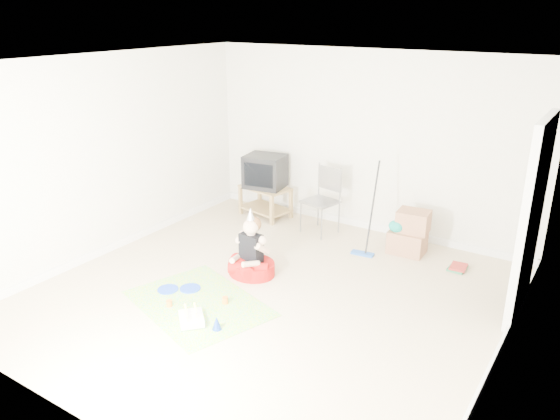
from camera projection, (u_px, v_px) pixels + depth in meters
The scene contains 16 objects.
ground at pixel (268, 295), 6.28m from camera, with size 5.00×5.00×0.00m, color beige.
doorway_recess at pixel (533, 223), 5.60m from camera, with size 0.02×0.90×2.05m, color black.
tv_stand at pixel (265, 199), 8.60m from camera, with size 0.85×0.62×0.48m.
crt_tv at pixel (265, 171), 8.44m from camera, with size 0.59×0.49×0.51m, color black.
folding_chair at pixel (320, 202), 7.88m from camera, with size 0.53×0.51×0.99m.
cardboard_boxes at pixel (409, 233), 7.28m from camera, with size 0.51×0.40×0.60m.
floor_mop at pixel (363, 237), 7.22m from camera, with size 0.31×0.41×1.22m.
book_pile at pixel (459, 268), 6.88m from camera, with size 0.21×0.27×0.06m.
seated_woman at pixel (251, 260), 6.72m from camera, with size 0.65×0.65×0.87m.
party_mat at pixel (198, 303), 6.10m from camera, with size 1.57×1.14×0.01m, color #FF35A6.
birthday_cake at pixel (191, 319), 5.71m from camera, with size 0.39×0.39×0.15m.
blue_plate_near at pixel (190, 288), 6.40m from camera, with size 0.24×0.24×0.01m, color #183EC0.
blue_plate_far at pixel (168, 289), 6.38m from camera, with size 0.24×0.24×0.01m, color #183EC0.
orange_cup_near at pixel (225, 300), 6.08m from camera, with size 0.07×0.07×0.08m, color orange.
orange_cup_far at pixel (169, 303), 6.02m from camera, with size 0.06×0.06×0.07m, color orange.
blue_party_hat at pixel (217, 323), 5.57m from camera, with size 0.10×0.10×0.15m, color #193DB1.
Camera 1 is at (3.14, -4.58, 3.09)m, focal length 35.00 mm.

